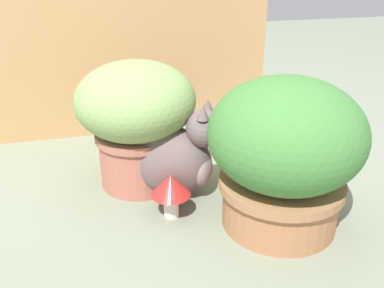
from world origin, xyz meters
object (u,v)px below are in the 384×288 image
(grass_planter, at_px, (136,116))
(leafy_planter, at_px, (285,151))
(mushroom_ornament_red, at_px, (171,188))
(mushroom_ornament_pink, at_px, (141,174))
(cat, at_px, (174,158))

(grass_planter, xyz_separation_m, leafy_planter, (0.34, -0.32, -0.01))
(mushroom_ornament_red, bearing_deg, leafy_planter, -19.53)
(grass_planter, relative_size, mushroom_ornament_pink, 3.78)
(grass_planter, distance_m, mushroom_ornament_pink, 0.18)
(grass_planter, bearing_deg, mushroom_ornament_pink, -92.31)
(mushroom_ornament_red, relative_size, mushroom_ornament_pink, 1.27)
(cat, height_order, mushroom_ornament_pink, cat)
(leafy_planter, bearing_deg, mushroom_ornament_red, 160.47)
(leafy_planter, distance_m, mushroom_ornament_pink, 0.44)
(grass_planter, height_order, leafy_planter, leafy_planter)
(mushroom_ornament_pink, bearing_deg, cat, -6.70)
(leafy_planter, height_order, mushroom_ornament_red, leafy_planter)
(grass_planter, distance_m, leafy_planter, 0.47)
(grass_planter, height_order, mushroom_ornament_pink, grass_planter)
(leafy_planter, xyz_separation_m, mushroom_ornament_red, (-0.28, 0.10, -0.13))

